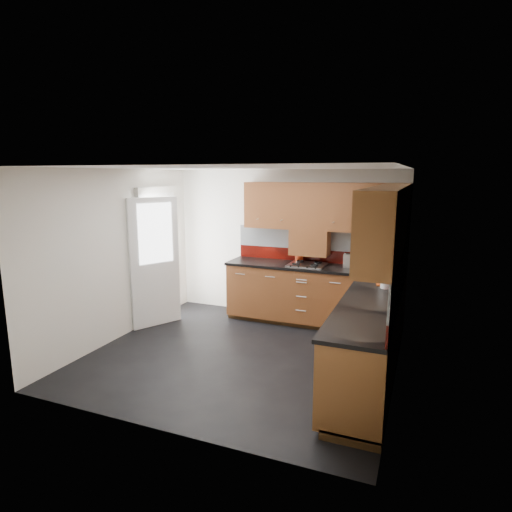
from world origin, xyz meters
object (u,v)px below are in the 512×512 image
at_px(utensil_pot, 299,256).
at_px(food_processor, 385,274).
at_px(gas_hob, 307,265).
at_px(toaster, 353,261).

relative_size(utensil_pot, food_processor, 1.58).
xyz_separation_m(gas_hob, utensil_pot, (-0.19, 0.23, 0.08)).
distance_m(gas_hob, food_processor, 1.43).
bearing_deg(toaster, gas_hob, -168.48).
height_order(toaster, food_processor, food_processor).
bearing_deg(toaster, food_processor, -57.28).
relative_size(utensil_pot, toaster, 1.53).
relative_size(gas_hob, toaster, 1.86).
xyz_separation_m(gas_hob, toaster, (0.68, 0.14, 0.08)).
height_order(gas_hob, utensil_pot, utensil_pot).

